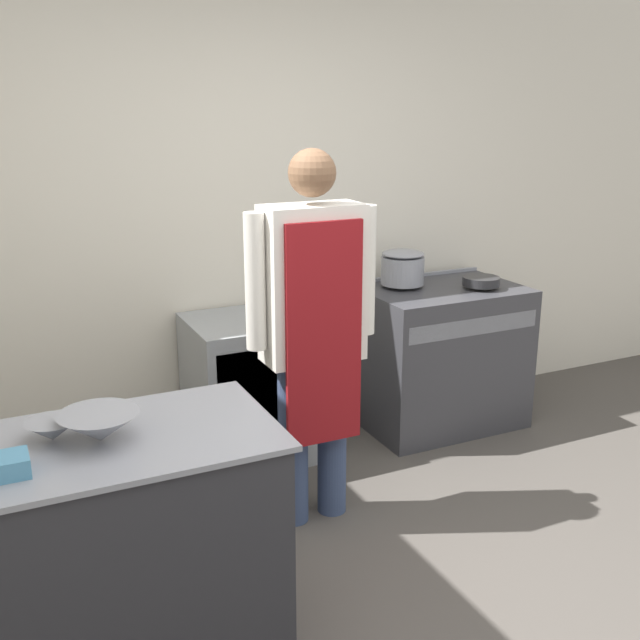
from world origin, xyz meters
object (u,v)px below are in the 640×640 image
fridge_unit (247,389)px  person_cook (313,319)px  stock_pot (403,267)px  mixing_bowl (99,427)px  stove (440,356)px  saute_pan (481,281)px  plastic_tub (9,466)px

fridge_unit → person_cook: size_ratio=0.46×
person_cook → fridge_unit: bearing=94.4°
stock_pot → mixing_bowl: bearing=-144.6°
stove → saute_pan: (0.19, -0.12, 0.48)m
person_cook → plastic_tub: 1.54m
mixing_bowl → saute_pan: mixing_bowl is taller
mixing_bowl → plastic_tub: (-0.28, -0.12, -0.02)m
stock_pot → saute_pan: size_ratio=1.17×
stock_pot → saute_pan: (0.41, -0.23, -0.08)m
person_cook → saute_pan: 1.48m
fridge_unit → person_cook: bearing=-85.6°
mixing_bowl → fridge_unit: bearing=54.2°
mixing_bowl → saute_pan: size_ratio=1.19×
person_cook → saute_pan: person_cook is taller
saute_pan → stove: bearing=148.9°
plastic_tub → stock_pot: (2.30, 1.56, 0.08)m
saute_pan → plastic_tub: bearing=-153.9°
fridge_unit → stock_pot: size_ratio=3.13×
fridge_unit → stock_pot: 1.18m
fridge_unit → plastic_tub: 2.04m
fridge_unit → plastic_tub: size_ratio=6.98×
stock_pot → saute_pan: stock_pot is taller
stove → fridge_unit: size_ratio=1.18×
mixing_bowl → stock_pot: size_ratio=1.02×
fridge_unit → mixing_bowl: 1.79m
fridge_unit → stock_pot: (1.02, 0.05, 0.59)m
stove → plastic_tub: plastic_tub is taller
stock_pot → person_cook: bearing=-140.3°
mixing_bowl → saute_pan: (2.42, 1.20, -0.02)m
plastic_tub → saute_pan: bearing=26.1°
stove → person_cook: bearing=-149.9°
stock_pot → saute_pan: 0.47m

